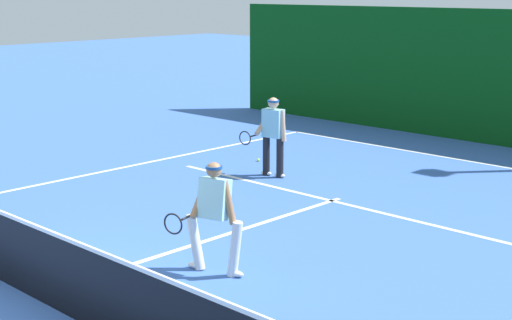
% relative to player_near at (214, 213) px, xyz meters
% --- Properties ---
extents(ground_plane, '(80.00, 80.00, 0.00)m').
position_rel_player_near_xyz_m(ground_plane, '(-1.08, -2.19, -0.86)').
color(ground_plane, '#3962B2').
extents(court_line_baseline_far, '(9.94, 0.10, 0.01)m').
position_rel_player_near_xyz_m(court_line_baseline_far, '(-1.08, 8.76, -0.86)').
color(court_line_baseline_far, white).
rests_on(court_line_baseline_far, ground_plane).
extents(court_line_service, '(8.10, 0.10, 0.01)m').
position_rel_player_near_xyz_m(court_line_service, '(-1.08, 3.99, -0.86)').
color(court_line_service, white).
rests_on(court_line_service, ground_plane).
extents(court_line_centre, '(0.10, 6.40, 0.01)m').
position_rel_player_near_xyz_m(court_line_centre, '(-1.08, 1.01, -0.86)').
color(court_line_centre, white).
rests_on(court_line_centre, ground_plane).
extents(tennis_net, '(10.89, 0.09, 1.10)m').
position_rel_player_near_xyz_m(tennis_net, '(-1.08, -2.19, -0.34)').
color(tennis_net, '#1E4723').
rests_on(tennis_net, ground_plane).
extents(player_near, '(0.91, 0.89, 1.58)m').
position_rel_player_near_xyz_m(player_near, '(0.00, 0.00, 0.00)').
color(player_near, silver).
rests_on(player_near, ground_plane).
extents(player_far, '(0.67, 0.92, 1.66)m').
position_rel_player_near_xyz_m(player_far, '(-3.15, 4.62, 0.06)').
color(player_far, black).
rests_on(player_far, ground_plane).
extents(tennis_ball, '(0.07, 0.07, 0.07)m').
position_rel_player_near_xyz_m(tennis_ball, '(-4.33, 5.43, -0.83)').
color(tennis_ball, '#D1E033').
rests_on(tennis_ball, ground_plane).
extents(back_fence_windscreen, '(17.56, 0.12, 3.35)m').
position_rel_player_near_xyz_m(back_fence_windscreen, '(-1.08, 10.90, 0.81)').
color(back_fence_windscreen, '#094212').
rests_on(back_fence_windscreen, ground_plane).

